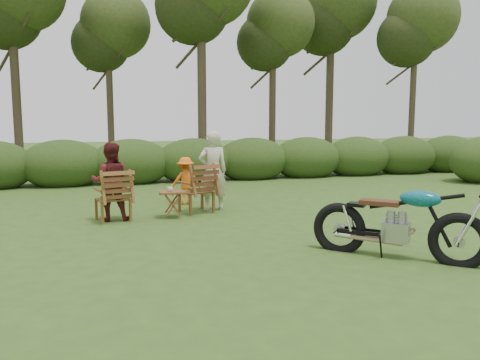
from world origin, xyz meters
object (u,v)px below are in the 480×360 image
object	(u,v)px
lawn_chair_left	(114,220)
motorcycle	(395,257)
child	(186,204)
lawn_chair_right	(197,212)
adult_a	(213,210)
cup	(170,189)
adult_b	(112,220)
side_table	(172,204)

from	to	relation	value
lawn_chair_left	motorcycle	bearing A→B (deg)	121.11
motorcycle	child	distance (m)	5.53
lawn_chair_right	child	world-z (taller)	child
motorcycle	lawn_chair_right	xyz separation A→B (m)	(-2.05, 4.12, 0.00)
lawn_chair_left	adult_a	xyz separation A→B (m)	(2.12, 0.48, 0.00)
cup	adult_b	xyz separation A→B (m)	(-1.14, 0.10, -0.58)
child	cup	bearing A→B (deg)	65.79
adult_a	lawn_chair_left	bearing A→B (deg)	12.94
lawn_chair_right	adult_a	distance (m)	0.41
side_table	adult_b	bearing A→B (deg)	174.78
motorcycle	lawn_chair_right	distance (m)	4.60
lawn_chair_left	child	size ratio (longest dim) A/B	0.91
lawn_chair_right	side_table	world-z (taller)	side_table
lawn_chair_left	cup	xyz separation A→B (m)	(1.11, -0.07, 0.58)
cup	adult_a	xyz separation A→B (m)	(1.02, 0.55, -0.58)
lawn_chair_right	adult_b	xyz separation A→B (m)	(-1.76, -0.34, 0.00)
motorcycle	lawn_chair_left	world-z (taller)	motorcycle
side_table	adult_a	size ratio (longest dim) A/B	0.31
lawn_chair_right	cup	bearing A→B (deg)	16.53
cup	adult_b	bearing A→B (deg)	175.15
lawn_chair_left	cup	size ratio (longest dim) A/B	8.87
child	lawn_chair_right	bearing A→B (deg)	90.35
cup	adult_b	distance (m)	1.28
lawn_chair_right	adult_a	world-z (taller)	adult_a
lawn_chair_left	child	bearing A→B (deg)	-155.01
lawn_chair_right	adult_b	size ratio (longest dim) A/B	0.68
motorcycle	lawn_chair_right	bearing A→B (deg)	160.50
cup	child	size ratio (longest dim) A/B	0.10
lawn_chair_left	adult_a	bearing A→B (deg)	178.69
cup	adult_a	distance (m)	1.30
lawn_chair_left	adult_a	size ratio (longest dim) A/B	0.58
motorcycle	side_table	bearing A→B (deg)	169.63
lawn_chair_right	cup	distance (m)	0.96
motorcycle	cup	size ratio (longest dim) A/B	20.25
lawn_chair_right	side_table	size ratio (longest dim) A/B	1.93
cup	child	bearing A→B (deg)	68.24
cup	child	world-z (taller)	cup
lawn_chair_left	adult_b	xyz separation A→B (m)	(-0.03, 0.02, 0.00)
motorcycle	adult_b	size ratio (longest dim) A/B	1.50
child	lawn_chair_left	bearing A→B (deg)	36.52
lawn_chair_right	lawn_chair_left	xyz separation A→B (m)	(-1.73, -0.36, 0.00)
side_table	child	bearing A→B (deg)	69.80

